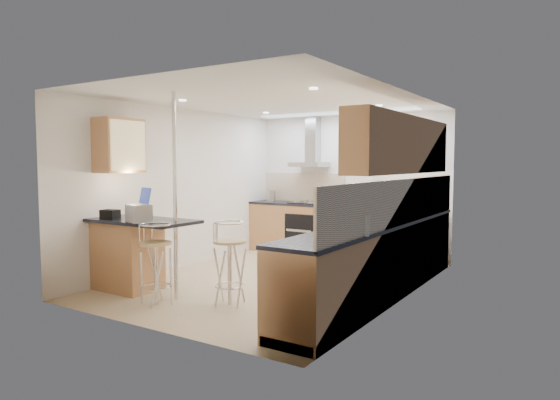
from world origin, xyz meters
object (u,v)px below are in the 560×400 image
Objects in this scene: laptop at (139,213)px; bread_bin at (354,223)px; microwave at (377,211)px; bar_stool_end at (230,263)px; bar_stool_near at (156,264)px.

laptop reaches higher than bread_bin.
microwave is 1.33× the size of bread_bin.
laptop is 0.31× the size of bar_stool_end.
bar_stool_near is at bearing 170.64° from bar_stool_end.
bar_stool_near is at bearing 7.23° from laptop.
microwave is at bearing 79.18° from bread_bin.
microwave is 0.55× the size of bar_stool_end.
microwave is 1.90m from bar_stool_end.
microwave is at bearing 55.26° from laptop.
laptop is 0.32× the size of bar_stool_near.
bar_stool_near is (0.37, -0.09, -0.56)m from laptop.
microwave is 1.76× the size of laptop.
bar_stool_end is (0.71, 0.47, 0.01)m from bar_stool_near.
bar_stool_end reaches higher than bar_stool_near.
microwave is at bearing 0.50° from bar_stool_end.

